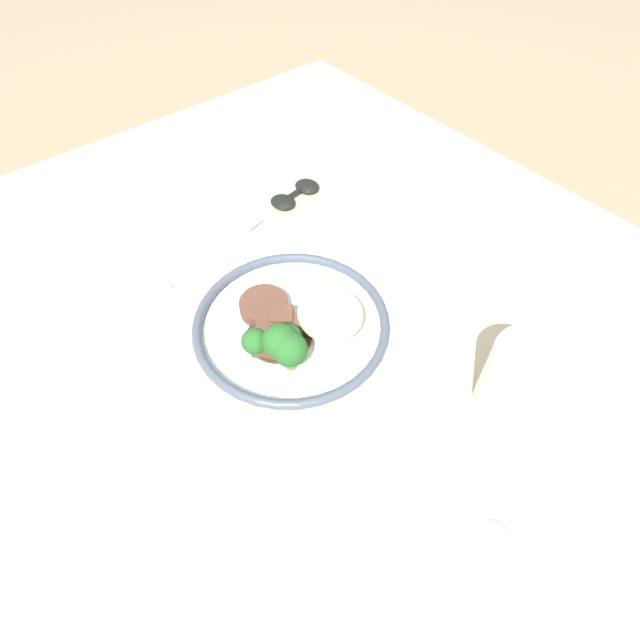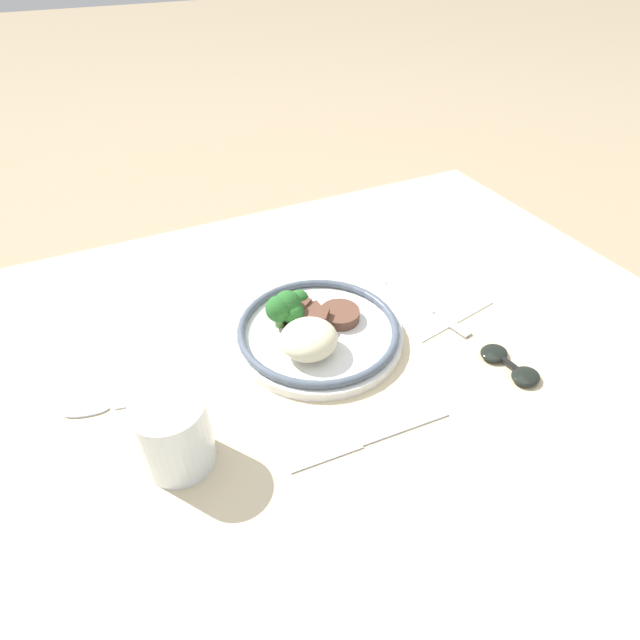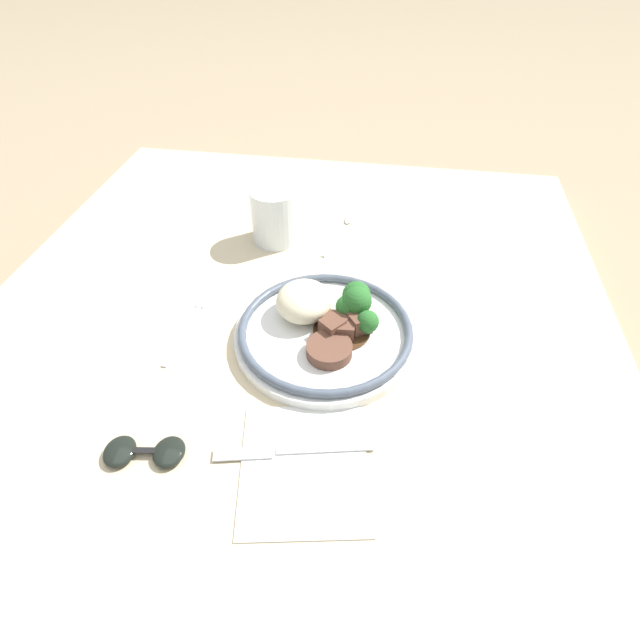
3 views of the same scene
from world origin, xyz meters
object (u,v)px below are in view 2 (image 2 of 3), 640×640
knife (366,442)px  plate (314,329)px  fork (433,312)px  sunglasses (509,364)px  spoon (104,409)px  juice_glass (175,436)px

knife → plate: bearing=-93.8°
fork → knife: 0.28m
sunglasses → knife: bearing=-2.5°
fork → knife: size_ratio=0.83×
spoon → plate: bearing=-165.2°
plate → fork: bearing=172.6°
knife → sunglasses: sunglasses is taller
plate → sunglasses: (-0.23, 0.18, -0.01)m
spoon → sunglasses: bearing=176.1°
fork → spoon: size_ratio=1.08×
spoon → juice_glass: bearing=135.4°
plate → juice_glass: size_ratio=2.65×
juice_glass → sunglasses: 0.46m
plate → spoon: size_ratio=1.52×
juice_glass → sunglasses: size_ratio=0.99×
plate → fork: 0.20m
juice_glass → spoon: size_ratio=0.57×
plate → juice_glass: juice_glass is taller
plate → fork: plate is taller
knife → sunglasses: (-0.25, -0.02, 0.01)m
plate → spoon: 0.31m
knife → sunglasses: bearing=-171.3°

